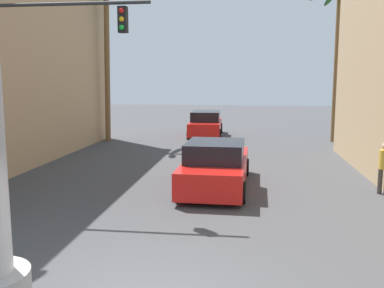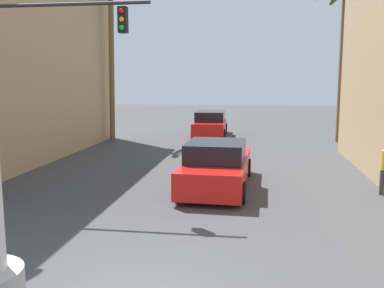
% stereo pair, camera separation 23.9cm
% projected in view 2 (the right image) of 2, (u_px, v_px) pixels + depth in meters
% --- Properties ---
extents(ground_plane, '(87.78, 87.78, 0.00)m').
position_uv_depth(ground_plane, '(207.00, 172.00, 16.46)').
color(ground_plane, '#424244').
extents(traffic_light_mast, '(5.23, 0.32, 5.67)m').
position_uv_depth(traffic_light_mast, '(31.00, 61.00, 12.25)').
color(traffic_light_mast, '#333333').
rests_on(traffic_light_mast, ground).
extents(car_lead, '(2.16, 5.17, 1.56)m').
position_uv_depth(car_lead, '(217.00, 166.00, 13.92)').
color(car_lead, black).
rests_on(car_lead, ground).
extents(car_far, '(2.13, 4.79, 1.56)m').
position_uv_depth(car_far, '(210.00, 124.00, 26.81)').
color(car_far, black).
rests_on(car_far, ground).
extents(palm_tree_far_right, '(3.25, 3.15, 8.55)m').
position_uv_depth(palm_tree_far_right, '(343.00, 43.00, 23.52)').
color(palm_tree_far_right, brown).
rests_on(palm_tree_far_right, ground).
extents(palm_tree_far_left, '(3.24, 3.20, 8.86)m').
position_uv_depth(palm_tree_far_left, '(111.00, 40.00, 23.84)').
color(palm_tree_far_left, brown).
rests_on(palm_tree_far_left, ground).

